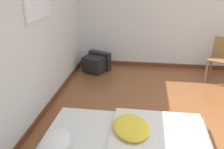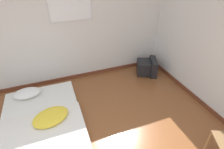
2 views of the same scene
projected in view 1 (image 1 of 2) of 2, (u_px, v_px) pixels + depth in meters
name	position (u px, v px, depth m)	size (l,w,h in m)	color
wall_back	(19.00, 37.00, 2.99)	(7.79, 0.08, 2.60)	silver
wall_right	(210.00, 10.00, 5.12)	(0.08, 7.94, 2.60)	silver
mattress_bed	(128.00, 144.00, 2.97)	(1.36, 2.02, 0.29)	silver
crt_tv	(96.00, 63.00, 5.40)	(0.60, 0.61, 0.39)	black
wooden_chair	(222.00, 56.00, 4.82)	(0.56, 0.56, 0.85)	olive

